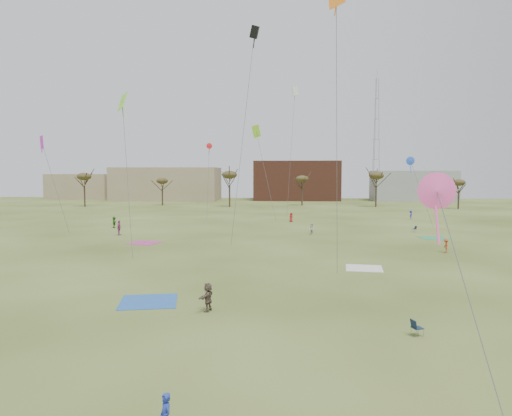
{
  "coord_description": "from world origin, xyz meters",
  "views": [
    {
      "loc": [
        2.78,
        -26.75,
        8.43
      ],
      "look_at": [
        0.0,
        12.0,
        5.5
      ],
      "focal_mm": 32.88,
      "sensor_mm": 36.0,
      "label": 1
    }
  ],
  "objects": [
    {
      "name": "spectator_mid_d",
      "position": [
        -20.19,
        34.62,
        0.99
      ],
      "size": [
        0.56,
        1.19,
        1.98
      ],
      "primitive_type": "imported",
      "rotation": [
        0.0,
        0.0,
        1.64
      ],
      "color": "#A34487",
      "rests_on": "ground"
    },
    {
      "name": "building_tan_west",
      "position": [
        -65.0,
        122.0,
        4.0
      ],
      "size": [
        20.0,
        12.0,
        8.0
      ],
      "primitive_type": "cube",
      "color": "#937F60",
      "rests_on": "ground"
    },
    {
      "name": "flyer_far_a",
      "position": [
        -24.03,
        42.9,
        0.86
      ],
      "size": [
        1.21,
        1.65,
        1.73
      ],
      "primitive_type": "imported",
      "rotation": [
        0.0,
        0.0,
        2.07
      ],
      "color": "#2F6822",
      "rests_on": "ground"
    },
    {
      "name": "building_tan",
      "position": [
        -35.0,
        115.0,
        5.0
      ],
      "size": [
        32.0,
        14.0,
        10.0
      ],
      "primitive_type": "cube",
      "color": "#937F60",
      "rests_on": "ground"
    },
    {
      "name": "building_grey",
      "position": [
        40.0,
        118.0,
        4.5
      ],
      "size": [
        24.0,
        12.0,
        9.0
      ],
      "primitive_type": "cube",
      "color": "gray",
      "rests_on": "ground"
    },
    {
      "name": "flyer_far_b",
      "position": [
        3.08,
        53.52,
        0.79
      ],
      "size": [
        0.91,
        0.89,
        1.58
      ],
      "primitive_type": "imported",
      "rotation": [
        0.0,
        0.0,
        0.71
      ],
      "color": "#AA1D20",
      "rests_on": "ground"
    },
    {
      "name": "blanket_blue",
      "position": [
        -6.4,
        2.77,
        0.0
      ],
      "size": [
        4.32,
        4.32,
        0.03
      ],
      "primitive_type": "cube",
      "rotation": [
        0.0,
        0.0,
        1.78
      ],
      "color": "#2960B3",
      "rests_on": "ground"
    },
    {
      "name": "ground",
      "position": [
        0.0,
        0.0,
        0.0
      ],
      "size": [
        260.0,
        260.0,
        0.0
      ],
      "primitive_type": "plane",
      "color": "#374816",
      "rests_on": "ground"
    },
    {
      "name": "flyer_far_c",
      "position": [
        24.79,
        59.81,
        0.79
      ],
      "size": [
        1.05,
        1.18,
        1.59
      ],
      "primitive_type": "imported",
      "rotation": [
        0.0,
        0.0,
        4.15
      ],
      "color": "#22239F",
      "rests_on": "ground"
    },
    {
      "name": "radio_tower",
      "position": [
        30.0,
        125.0,
        19.21
      ],
      "size": [
        1.51,
        1.72,
        41.0
      ],
      "color": "#9EA3A8",
      "rests_on": "ground"
    },
    {
      "name": "camp_chair_right",
      "position": [
        20.55,
        40.92,
        0.26
      ],
      "size": [
        0.67,
        0.64,
        0.87
      ],
      "rotation": [
        0.0,
        0.0,
        5.01
      ],
      "color": "#141B39",
      "rests_on": "ground"
    },
    {
      "name": "spectator_fore_c",
      "position": [
        -2.15,
        0.97,
        0.87
      ],
      "size": [
        0.95,
        1.7,
        1.75
      ],
      "primitive_type": "imported",
      "rotation": [
        0.0,
        0.0,
        4.43
      ],
      "color": "brown",
      "rests_on": "ground"
    },
    {
      "name": "flyer_mid_b",
      "position": [
        19.27,
        23.49,
        0.76
      ],
      "size": [
        0.62,
        1.01,
        1.51
      ],
      "primitive_type": "imported",
      "rotation": [
        0.0,
        0.0,
        4.65
      ],
      "color": "#B74322",
      "rests_on": "ground"
    },
    {
      "name": "building_brick",
      "position": [
        5.0,
        120.0,
        6.0
      ],
      "size": [
        26.0,
        16.0,
        12.0
      ],
      "primitive_type": "cube",
      "color": "brown",
      "rests_on": "ground"
    },
    {
      "name": "blanket_cream",
      "position": [
        9.39,
        14.65,
        0.0
      ],
      "size": [
        3.5,
        3.5,
        0.03
      ],
      "primitive_type": "cube",
      "rotation": [
        0.0,
        0.0,
        3.02
      ],
      "color": "white",
      "rests_on": "ground"
    },
    {
      "name": "blanket_olive",
      "position": [
        21.42,
        34.76,
        0.0
      ],
      "size": [
        3.58,
        3.58,
        0.03
      ],
      "primitive_type": "cube",
      "rotation": [
        0.0,
        0.0,
        1.63
      ],
      "color": "#349059",
      "rests_on": "ground"
    },
    {
      "name": "kites_aloft",
      "position": [
        3.49,
        33.11,
        18.61
      ],
      "size": [
        63.0,
        68.75,
        22.65
      ],
      "color": "#EB4A1B",
      "rests_on": "ground"
    },
    {
      "name": "tree_line",
      "position": [
        -2.85,
        79.12,
        7.09
      ],
      "size": [
        117.44,
        49.32,
        8.91
      ],
      "color": "#3A2B1E",
      "rests_on": "ground"
    },
    {
      "name": "camp_chair_center",
      "position": [
        9.4,
        -2.54,
        0.26
      ],
      "size": [
        0.68,
        0.66,
        0.87
      ],
      "rotation": [
        0.0,
        0.0,
        1.92
      ],
      "color": "#16233C",
      "rests_on": "ground"
    },
    {
      "name": "spectator_mid_e",
      "position": [
        5.8,
        37.05,
        0.79
      ],
      "size": [
        0.95,
        0.97,
        1.58
      ],
      "primitive_type": "imported",
      "rotation": [
        0.0,
        0.0,
        5.39
      ],
      "color": "silver",
      "rests_on": "ground"
    },
    {
      "name": "blanket_plum",
      "position": [
        -14.6,
        27.94,
        0.0
      ],
      "size": [
        4.04,
        4.04,
        0.03
      ],
      "primitive_type": "cube",
      "rotation": [
        0.0,
        0.0,
        2.91
      ],
      "color": "#B73882",
      "rests_on": "ground"
    }
  ]
}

